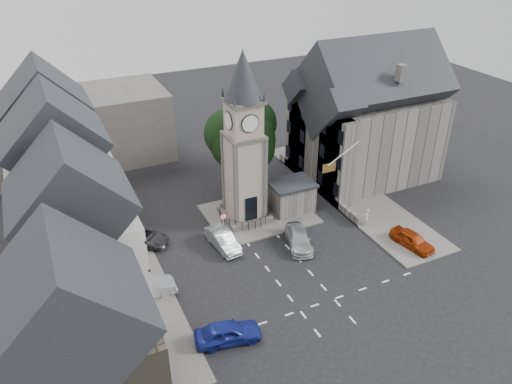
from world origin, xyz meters
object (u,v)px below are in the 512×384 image
pedestrian (366,217)px  car_east_red (412,240)px  stone_shelter (291,196)px  car_west_blue (228,332)px  clock_tower (244,141)px

pedestrian → car_east_red: bearing=76.1°
pedestrian → stone_shelter: bearing=-81.4°
car_west_blue → car_east_red: 19.30m
car_east_red → pedestrian: size_ratio=2.35×
stone_shelter → car_east_red: (6.69, -10.07, -0.83)m
clock_tower → stone_shelter: bearing=-5.8°
clock_tower → car_east_red: size_ratio=3.87×
stone_shelter → car_west_blue: stone_shelter is taller
car_east_red → pedestrian: bearing=99.6°
clock_tower → pedestrian: (9.83, -5.99, -7.22)m
clock_tower → stone_shelter: clock_tower is taller
car_east_red → stone_shelter: bearing=113.3°
stone_shelter → car_west_blue: (-12.30, -13.50, -0.76)m
stone_shelter → car_east_red: 12.12m
clock_tower → car_west_blue: 17.49m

